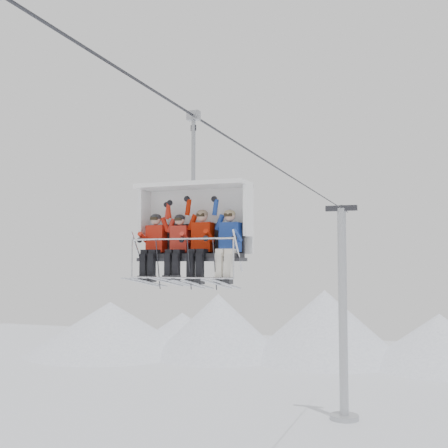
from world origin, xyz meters
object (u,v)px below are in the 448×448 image
(skier_center_left, at_px, (178,244))
(skier_far_right, at_px, (229,242))
(chairlift_carrier, at_px, (195,222))
(skier_far_left, at_px, (154,244))
(lift_tower_right, at_px, (343,326))
(skier_center_right, at_px, (201,242))

(skier_center_left, bearing_deg, skier_far_right, 0.35)
(chairlift_carrier, height_order, skier_center_left, chairlift_carrier)
(skier_far_left, relative_size, skier_far_right, 0.97)
(lift_tower_right, bearing_deg, skier_far_left, -92.19)
(skier_center_left, height_order, skier_center_right, skier_center_right)
(chairlift_carrier, height_order, skier_far_left, chairlift_carrier)
(skier_center_left, xyz_separation_m, skier_center_right, (0.57, 0.01, 0.04))
(lift_tower_right, xyz_separation_m, skier_center_left, (-0.30, -24.30, 4.45))
(skier_far_right, bearing_deg, skier_center_right, 179.81)
(lift_tower_right, distance_m, chairlift_carrier, 24.50)
(lift_tower_right, height_order, skier_far_left, lift_tower_right)
(chairlift_carrier, height_order, skier_far_right, chairlift_carrier)
(skier_far_left, height_order, skier_center_right, skier_center_right)
(chairlift_carrier, xyz_separation_m, skier_center_left, (-0.30, -0.31, -0.52))
(skier_far_left, distance_m, skier_center_left, 0.63)
(lift_tower_right, relative_size, chairlift_carrier, 3.38)
(skier_far_right, bearing_deg, skier_far_left, -179.88)
(lift_tower_right, bearing_deg, skier_center_left, -90.71)
(chairlift_carrier, distance_m, skier_center_right, 0.63)
(lift_tower_right, distance_m, skier_far_left, 24.72)
(lift_tower_right, relative_size, skier_far_left, 7.80)
(lift_tower_right, height_order, skier_center_left, lift_tower_right)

